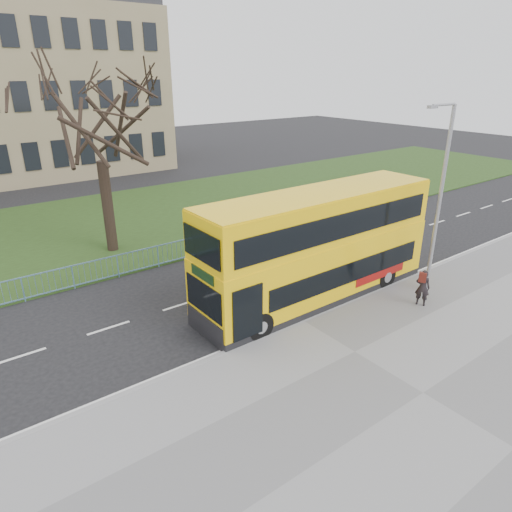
{
  "coord_description": "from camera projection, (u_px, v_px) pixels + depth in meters",
  "views": [
    {
      "loc": [
        -10.39,
        -12.48,
        8.85
      ],
      "look_at": [
        -0.3,
        1.0,
        1.98
      ],
      "focal_mm": 32.0,
      "sensor_mm": 36.0,
      "label": 1
    }
  ],
  "objects": [
    {
      "name": "street_lamp",
      "position": [
        439.0,
        195.0,
        17.95
      ],
      "size": [
        1.62,
        0.2,
        7.63
      ],
      "rotation": [
        0.0,
        0.0,
        -0.03
      ],
      "color": "#94959C",
      "rests_on": "pavement"
    },
    {
      "name": "guard_railing",
      "position": [
        194.0,
        247.0,
        23.04
      ],
      "size": [
        40.0,
        0.12,
        1.1
      ],
      "primitive_type": null,
      "color": "#6796B7",
      "rests_on": "ground"
    },
    {
      "name": "yellow_bus",
      "position": [
        318.0,
        244.0,
        18.23
      ],
      "size": [
        10.68,
        2.61,
        4.47
      ],
      "rotation": [
        0.0,
        0.0,
        0.0
      ],
      "color": "yellow",
      "rests_on": "ground"
    },
    {
      "name": "grass_verge",
      "position": [
        134.0,
        220.0,
        28.94
      ],
      "size": [
        80.0,
        15.4,
        0.08
      ],
      "primitive_type": "cube",
      "color": "#213613",
      "rests_on": "ground"
    },
    {
      "name": "bare_tree",
      "position": [
        100.0,
        143.0,
        21.98
      ],
      "size": [
        7.75,
        7.75,
        11.06
      ],
      "primitive_type": null,
      "color": "black",
      "rests_on": "grass_verge"
    },
    {
      "name": "pedestrian",
      "position": [
        423.0,
        288.0,
        18.04
      ],
      "size": [
        0.58,
        0.66,
        1.51
      ],
      "primitive_type": "imported",
      "rotation": [
        0.0,
        0.0,
        2.08
      ],
      "color": "black",
      "rests_on": "pavement"
    },
    {
      "name": "kerb",
      "position": [
        303.0,
        321.0,
        17.18
      ],
      "size": [
        80.0,
        0.2,
        0.14
      ],
      "primitive_type": "cube",
      "color": "gray",
      "rests_on": "ground"
    },
    {
      "name": "pavement",
      "position": [
        423.0,
        394.0,
        13.33
      ],
      "size": [
        80.0,
        10.5,
        0.12
      ],
      "primitive_type": "cube",
      "color": "slate",
      "rests_on": "ground"
    },
    {
      "name": "ground",
      "position": [
        277.0,
        307.0,
        18.35
      ],
      "size": [
        120.0,
        120.0,
        0.0
      ],
      "primitive_type": "plane",
      "color": "black",
      "rests_on": "ground"
    }
  ]
}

